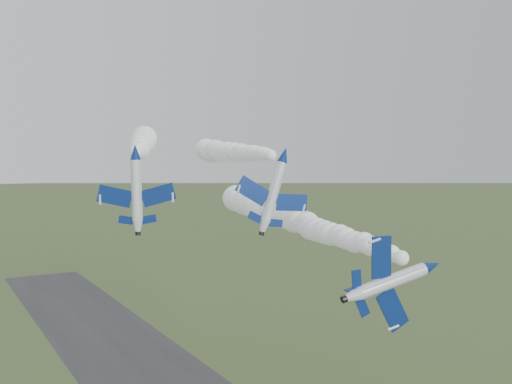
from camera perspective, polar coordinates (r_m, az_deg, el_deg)
jet_lead at (r=65.14m, az=17.24°, el=-7.08°), size 4.99×12.45×9.99m
smoke_trail_jet_lead at (r=97.73m, az=3.65°, el=-2.72°), size 18.21×70.94×5.89m
jet_pair_left at (r=74.96m, az=-11.99°, el=3.97°), size 9.88×11.33×2.92m
smoke_trail_jet_pair_left at (r=110.12m, az=-11.28°, el=4.82°), size 29.35×62.46×5.40m
jet_pair_right at (r=86.22m, az=2.86°, el=3.75°), size 11.29×13.78×4.38m
smoke_trail_jet_pair_right at (r=122.84m, az=-2.63°, el=4.01°), size 21.62×68.44×5.56m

